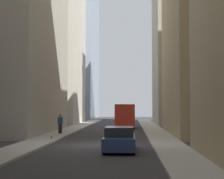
{
  "coord_description": "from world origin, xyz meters",
  "views": [
    {
      "loc": [
        -24.34,
        -2.03,
        2.56
      ],
      "look_at": [
        9.66,
        -0.31,
        4.18
      ],
      "focal_mm": 58.23,
      "sensor_mm": 36.0,
      "label": 1
    }
  ],
  "objects": [
    {
      "name": "pedestrian",
      "position": [
        8.17,
        4.29,
        1.1
      ],
      "size": [
        0.26,
        0.44,
        1.75
      ],
      "color": "black",
      "rests_on": "sidewalk_right"
    },
    {
      "name": "sidewalk_right",
      "position": [
        0.0,
        4.5,
        0.07
      ],
      "size": [
        90.0,
        2.2,
        0.14
      ],
      "primitive_type": "cube",
      "color": "#A8A399",
      "rests_on": "ground_plane"
    },
    {
      "name": "building_left_far",
      "position": [
        28.75,
        -10.59,
        13.82
      ],
      "size": [
        13.07,
        10.5,
        27.62
      ],
      "color": "gray",
      "rests_on": "ground_plane"
    },
    {
      "name": "building_right_far",
      "position": [
        30.44,
        10.59,
        14.0
      ],
      "size": [
        12.8,
        10.5,
        27.98
      ],
      "color": "beige",
      "rests_on": "ground_plane"
    },
    {
      "name": "sidewalk_left",
      "position": [
        0.0,
        -4.5,
        0.07
      ],
      "size": [
        90.0,
        2.2,
        0.14
      ],
      "primitive_type": "cube",
      "color": "#A8A399",
      "rests_on": "ground_plane"
    },
    {
      "name": "building_left_midfar",
      "position": [
        9.33,
        -10.6,
        10.43
      ],
      "size": [
        14.62,
        10.0,
        20.86
      ],
      "color": "#9E8966",
      "rests_on": "ground_plane"
    },
    {
      "name": "discarded_bottle",
      "position": [
        2.96,
        3.94,
        0.25
      ],
      "size": [
        0.07,
        0.07,
        0.27
      ],
      "color": "#236033",
      "rests_on": "sidewalk_right"
    },
    {
      "name": "sedan_navy",
      "position": [
        -3.4,
        -1.4,
        0.66
      ],
      "size": [
        4.3,
        1.78,
        1.42
      ],
      "color": "navy",
      "rests_on": "ground_plane"
    },
    {
      "name": "ground_plane",
      "position": [
        0.0,
        0.0,
        0.0
      ],
      "size": [
        135.0,
        135.0,
        0.0
      ],
      "primitive_type": "plane",
      "color": "#302D30"
    },
    {
      "name": "delivery_truck",
      "position": [
        19.08,
        -1.4,
        1.46
      ],
      "size": [
        6.46,
        2.25,
        2.84
      ],
      "color": "red",
      "rests_on": "ground_plane"
    }
  ]
}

